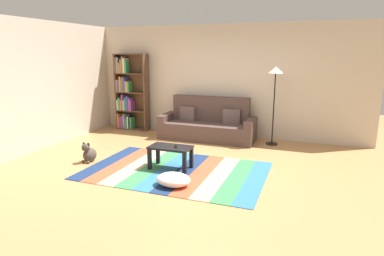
# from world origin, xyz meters

# --- Properties ---
(ground_plane) EXTENTS (14.00, 14.00, 0.00)m
(ground_plane) POSITION_xyz_m (0.00, 0.00, 0.00)
(ground_plane) COLOR #B27F4C
(back_wall) EXTENTS (6.80, 0.10, 2.70)m
(back_wall) POSITION_xyz_m (0.00, 2.55, 1.35)
(back_wall) COLOR beige
(back_wall) RESTS_ON ground_plane
(left_wall) EXTENTS (0.10, 5.50, 2.70)m
(left_wall) POSITION_xyz_m (-3.40, 0.75, 1.35)
(left_wall) COLOR beige
(left_wall) RESTS_ON ground_plane
(rug) EXTENTS (3.09, 2.03, 0.01)m
(rug) POSITION_xyz_m (-0.11, -0.29, 0.00)
(rug) COLOR navy
(rug) RESTS_ON ground_plane
(couch) EXTENTS (2.26, 0.80, 1.00)m
(couch) POSITION_xyz_m (-0.27, 2.02, 0.34)
(couch) COLOR #4C3833
(couch) RESTS_ON ground_plane
(bookshelf) EXTENTS (0.90, 0.28, 2.01)m
(bookshelf) POSITION_xyz_m (-2.60, 2.30, 0.96)
(bookshelf) COLOR brown
(bookshelf) RESTS_ON ground_plane
(coffee_table) EXTENTS (0.74, 0.41, 0.41)m
(coffee_table) POSITION_xyz_m (-0.24, -0.23, 0.33)
(coffee_table) COLOR black
(coffee_table) RESTS_ON rug
(pouf) EXTENTS (0.54, 0.43, 0.20)m
(pouf) POSITION_xyz_m (0.12, -0.93, 0.11)
(pouf) COLOR white
(pouf) RESTS_ON rug
(dog) EXTENTS (0.22, 0.35, 0.40)m
(dog) POSITION_xyz_m (-1.85, -0.41, 0.16)
(dog) COLOR #473D33
(dog) RESTS_ON ground_plane
(standing_lamp) EXTENTS (0.32, 0.32, 1.74)m
(standing_lamp) POSITION_xyz_m (1.24, 2.06, 1.45)
(standing_lamp) COLOR black
(standing_lamp) RESTS_ON ground_plane
(tv_remote) EXTENTS (0.10, 0.15, 0.02)m
(tv_remote) POSITION_xyz_m (-0.15, -0.20, 0.43)
(tv_remote) COLOR black
(tv_remote) RESTS_ON coffee_table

